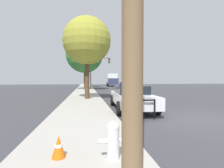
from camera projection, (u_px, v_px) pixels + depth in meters
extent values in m
plane|color=#3D3D42|center=(197.00, 118.00, 7.86)|extent=(110.00, 110.00, 0.00)
cube|color=#ADA89E|center=(82.00, 121.00, 7.10)|extent=(3.00, 110.00, 0.13)
cube|color=white|center=(131.00, 99.00, 10.06)|extent=(2.14, 5.31, 0.59)
cube|color=black|center=(130.00, 89.00, 10.31)|extent=(1.75, 2.80, 0.45)
cylinder|color=black|center=(157.00, 108.00, 8.55)|extent=(0.28, 0.72, 0.71)
cylinder|color=black|center=(120.00, 108.00, 8.37)|extent=(0.28, 0.72, 0.71)
cylinder|color=black|center=(140.00, 100.00, 11.77)|extent=(0.28, 0.72, 0.71)
cylinder|color=black|center=(113.00, 100.00, 11.59)|extent=(0.28, 0.72, 0.71)
cylinder|color=black|center=(155.00, 108.00, 7.39)|extent=(0.07, 0.07, 0.72)
cylinder|color=black|center=(135.00, 108.00, 7.31)|extent=(0.07, 0.07, 0.72)
cylinder|color=black|center=(145.00, 100.00, 7.34)|extent=(0.90, 0.11, 0.07)
cube|color=navy|center=(131.00, 85.00, 10.30)|extent=(1.36, 0.27, 0.09)
cube|color=navy|center=(147.00, 98.00, 10.16)|extent=(0.20, 3.76, 0.16)
cylinder|color=white|center=(113.00, 144.00, 3.57)|extent=(0.25, 0.25, 0.61)
sphere|color=white|center=(113.00, 127.00, 3.56)|extent=(0.26, 0.26, 0.26)
cylinder|color=white|center=(103.00, 141.00, 3.54)|extent=(0.17, 0.10, 0.10)
cylinder|color=white|center=(123.00, 140.00, 3.60)|extent=(0.17, 0.10, 0.10)
cylinder|color=#424247|center=(91.00, 73.00, 30.87)|extent=(0.16, 0.16, 5.59)
cylinder|color=#424247|center=(100.00, 58.00, 31.04)|extent=(3.31, 0.11, 0.11)
cube|color=black|center=(109.00, 61.00, 31.30)|extent=(0.30, 0.24, 0.90)
sphere|color=red|center=(109.00, 59.00, 31.16)|extent=(0.20, 0.20, 0.20)
sphere|color=orange|center=(109.00, 61.00, 31.17)|extent=(0.20, 0.20, 0.20)
sphere|color=green|center=(109.00, 62.00, 31.18)|extent=(0.20, 0.20, 0.20)
cube|color=#B7B7BC|center=(125.00, 86.00, 29.94)|extent=(2.16, 4.43, 0.54)
cube|color=black|center=(125.00, 83.00, 30.14)|extent=(1.75, 2.35, 0.38)
cylinder|color=black|center=(132.00, 88.00, 28.68)|extent=(0.29, 0.70, 0.69)
cylinder|color=black|center=(121.00, 88.00, 28.54)|extent=(0.29, 0.70, 0.69)
cylinder|color=black|center=(129.00, 87.00, 31.34)|extent=(0.29, 0.70, 0.69)
cylinder|color=black|center=(119.00, 87.00, 31.21)|extent=(0.29, 0.70, 0.69)
cube|color=#333856|center=(113.00, 81.00, 42.16)|extent=(2.59, 2.07, 1.54)
cube|color=white|center=(112.00, 79.00, 45.55)|extent=(2.78, 5.07, 2.73)
cylinder|color=black|center=(118.00, 85.00, 42.48)|extent=(0.34, 0.96, 0.94)
cylinder|color=black|center=(108.00, 85.00, 42.27)|extent=(0.34, 0.96, 0.94)
cylinder|color=black|center=(116.00, 84.00, 46.61)|extent=(0.34, 0.96, 0.94)
cylinder|color=black|center=(107.00, 84.00, 46.40)|extent=(0.34, 0.96, 0.94)
cylinder|color=#4C3823|center=(87.00, 77.00, 39.24)|extent=(0.44, 0.44, 4.19)
sphere|color=#387A33|center=(87.00, 63.00, 39.15)|extent=(4.36, 4.36, 4.36)
cylinder|color=brown|center=(85.00, 77.00, 28.74)|extent=(0.30, 0.30, 4.05)
sphere|color=#387A33|center=(85.00, 54.00, 28.64)|extent=(6.05, 6.05, 6.05)
cylinder|color=#4C3823|center=(87.00, 76.00, 14.70)|extent=(0.39, 0.39, 3.77)
sphere|color=#999933|center=(87.00, 41.00, 14.62)|extent=(4.02, 4.02, 4.02)
cone|color=orange|center=(59.00, 147.00, 3.62)|extent=(0.29, 0.29, 0.46)
cylinder|color=white|center=(59.00, 146.00, 3.62)|extent=(0.16, 0.16, 0.06)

